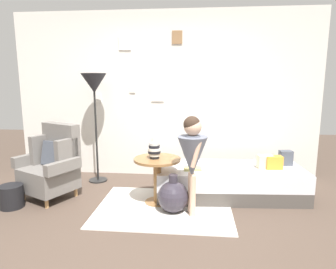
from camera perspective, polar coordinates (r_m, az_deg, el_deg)
The scene contains 15 objects.
ground_plane at distance 3.18m, azimuth -4.59°, elevation -18.41°, with size 12.00×12.00×0.00m, color #4C3D33.
gallery_wall at distance 4.72m, azimuth -0.66°, elevation 7.60°, with size 4.80×0.12×2.60m.
rug at distance 3.69m, azimuth -0.77°, elevation -14.01°, with size 1.62×1.24×0.01m, color silver.
armchair at distance 4.18m, azimuth -21.53°, elevation -5.48°, with size 0.90×0.81×0.97m.
daybed at distance 4.07m, azimuth 11.86°, elevation -8.91°, with size 1.95×0.92×0.40m.
pillow_head at distance 4.30m, azimuth 21.88°, elevation -4.23°, with size 0.16×0.12×0.20m, color #474C56.
pillow_mid at distance 4.07m, azimuth 19.84°, elevation -5.12°, with size 0.21×0.12×0.17m, color orange.
pillow_back at distance 4.06m, azimuth 18.34°, elevation -5.05°, with size 0.20×0.12×0.17m, color beige.
side_table at distance 3.69m, azimuth -2.08°, elevation -7.13°, with size 0.58×0.58×0.58m.
vase_striped at distance 3.62m, azimuth -2.71°, elevation -3.02°, with size 0.16×0.16×0.26m.
floor_lamp at distance 4.50m, azimuth -14.15°, elevation 8.65°, with size 0.37×0.37×1.64m.
person_child at distance 3.29m, azimuth 4.75°, elevation -3.54°, with size 0.34×0.34×1.15m.
book_on_daybed at distance 3.82m, azimuth 4.82°, elevation -6.62°, with size 0.22×0.16×0.03m, color tan.
demijohn_near at distance 3.53m, azimuth 1.01°, elevation -11.94°, with size 0.37×0.37×0.45m.
magazine_basket at distance 4.13m, azimuth -28.11°, elevation -10.56°, with size 0.28×0.28×0.28m, color black.
Camera 1 is at (0.51, -2.74, 1.52)m, focal length 31.37 mm.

